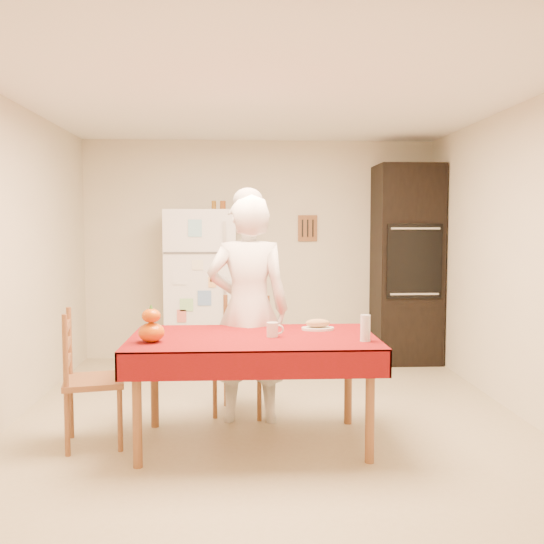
{
  "coord_description": "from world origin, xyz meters",
  "views": [
    {
      "loc": [
        -0.23,
        -4.74,
        1.52
      ],
      "look_at": [
        0.03,
        0.2,
        1.15
      ],
      "focal_mm": 40.0,
      "sensor_mm": 36.0,
      "label": 1
    }
  ],
  "objects": [
    {
      "name": "chair_left",
      "position": [
        -1.31,
        -0.55,
        0.51
      ],
      "size": [
        0.47,
        0.49,
        0.95
      ],
      "rotation": [
        0.0,
        0.0,
        1.77
      ],
      "color": "brown",
      "rests_on": "floor"
    },
    {
      "name": "pumpkin_lower",
      "position": [
        -0.82,
        -0.76,
        0.83
      ],
      "size": [
        0.17,
        0.17,
        0.13
      ],
      "primitive_type": "ellipsoid",
      "color": "#D93F05",
      "rests_on": "dining_table"
    },
    {
      "name": "coffee_mug",
      "position": [
        -0.01,
        -0.61,
        0.81
      ],
      "size": [
        0.08,
        0.08,
        0.1
      ],
      "primitive_type": "cylinder",
      "color": "silver",
      "rests_on": "dining_table"
    },
    {
      "name": "oven_cabinet",
      "position": [
        1.63,
        1.93,
        1.1
      ],
      "size": [
        0.7,
        0.62,
        2.2
      ],
      "color": "black",
      "rests_on": "floor"
    },
    {
      "name": "dining_table",
      "position": [
        -0.14,
        -0.58,
        0.69
      ],
      "size": [
        1.7,
        1.0,
        0.76
      ],
      "color": "brown",
      "rests_on": "floor"
    },
    {
      "name": "chair_far",
      "position": [
        -0.2,
        0.18,
        0.51
      ],
      "size": [
        0.5,
        0.49,
        0.95
      ],
      "rotation": [
        0.0,
        0.0,
        -0.24
      ],
      "color": "brown",
      "rests_on": "floor"
    },
    {
      "name": "seated_woman",
      "position": [
        -0.17,
        -0.07,
        0.88
      ],
      "size": [
        0.66,
        0.45,
        1.76
      ],
      "primitive_type": "imported",
      "rotation": [
        0.0,
        0.0,
        3.1
      ],
      "color": "silver",
      "rests_on": "floor"
    },
    {
      "name": "wine_glass",
      "position": [
        0.6,
        -0.8,
        0.85
      ],
      "size": [
        0.07,
        0.07,
        0.18
      ],
      "primitive_type": "cylinder",
      "color": "silver",
      "rests_on": "dining_table"
    },
    {
      "name": "spice_jar_mid",
      "position": [
        -0.42,
        1.93,
        1.75
      ],
      "size": [
        0.05,
        0.05,
        0.1
      ],
      "primitive_type": "cylinder",
      "color": "brown",
      "rests_on": "refrigerator"
    },
    {
      "name": "spice_jar_right",
      "position": [
        -0.41,
        1.93,
        1.75
      ],
      "size": [
        0.05,
        0.05,
        0.1
      ],
      "primitive_type": "cylinder",
      "color": "brown",
      "rests_on": "refrigerator"
    },
    {
      "name": "spice_jar_left",
      "position": [
        -0.51,
        1.93,
        1.75
      ],
      "size": [
        0.05,
        0.05,
        0.1
      ],
      "primitive_type": "cylinder",
      "color": "brown",
      "rests_on": "refrigerator"
    },
    {
      "name": "bread_loaf",
      "position": [
        0.34,
        -0.35,
        0.81
      ],
      "size": [
        0.18,
        0.1,
        0.06
      ],
      "primitive_type": "ellipsoid",
      "color": "#98774A",
      "rests_on": "bread_plate"
    },
    {
      "name": "refrigerator",
      "position": [
        -0.65,
        1.88,
        0.85
      ],
      "size": [
        0.75,
        0.74,
        1.7
      ],
      "color": "white",
      "rests_on": "floor"
    },
    {
      "name": "pumpkin_upper",
      "position": [
        -0.82,
        -0.76,
        0.94
      ],
      "size": [
        0.12,
        0.12,
        0.09
      ],
      "primitive_type": "ellipsoid",
      "color": "#CC5604",
      "rests_on": "pumpkin_lower"
    },
    {
      "name": "floor",
      "position": [
        0.0,
        0.0,
        0.0
      ],
      "size": [
        4.5,
        4.5,
        0.0
      ],
      "primitive_type": "plane",
      "color": "tan",
      "rests_on": "ground"
    },
    {
      "name": "room_shell",
      "position": [
        0.0,
        0.0,
        1.62
      ],
      "size": [
        4.02,
        4.52,
        2.51
      ],
      "color": "beige",
      "rests_on": "ground"
    },
    {
      "name": "bread_plate",
      "position": [
        0.34,
        -0.35,
        0.77
      ],
      "size": [
        0.24,
        0.24,
        0.02
      ],
      "primitive_type": "cylinder",
      "color": "silver",
      "rests_on": "dining_table"
    }
  ]
}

